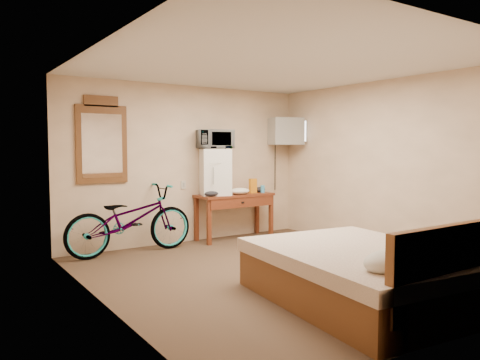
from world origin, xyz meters
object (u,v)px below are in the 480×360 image
(wall_mirror, at_px, (102,141))
(bed, at_px, (367,273))
(crt_television, at_px, (286,131))
(bicycle, at_px, (130,220))
(microwave, at_px, (215,139))
(mini_fridge, at_px, (215,172))
(blue_cup, at_px, (263,189))
(desk, at_px, (236,202))

(wall_mirror, bearing_deg, bed, -68.64)
(crt_television, height_order, bicycle, crt_television)
(bicycle, bearing_deg, microwave, -86.73)
(mini_fridge, bearing_deg, blue_cup, -6.35)
(crt_television, bearing_deg, mini_fridge, 178.12)
(crt_television, relative_size, bed, 0.29)
(desk, relative_size, bed, 0.56)
(mini_fridge, height_order, microwave, microwave)
(mini_fridge, bearing_deg, wall_mirror, 173.34)
(blue_cup, bearing_deg, mini_fridge, 173.65)
(desk, relative_size, crt_television, 1.95)
(bicycle, bearing_deg, blue_cup, -90.83)
(mini_fridge, xyz_separation_m, wall_mirror, (-1.76, 0.21, 0.49))
(blue_cup, bearing_deg, desk, 176.49)
(bed, bearing_deg, blue_cup, 69.89)
(blue_cup, distance_m, wall_mirror, 2.78)
(crt_television, distance_m, wall_mirror, 3.20)
(microwave, height_order, blue_cup, microwave)
(mini_fridge, bearing_deg, bicycle, -175.44)
(wall_mirror, xyz_separation_m, bicycle, (0.28, -0.32, -1.12))
(blue_cup, xyz_separation_m, crt_television, (0.54, 0.05, 0.99))
(blue_cup, xyz_separation_m, bed, (-1.22, -3.34, -0.52))
(crt_television, xyz_separation_m, wall_mirror, (-3.18, 0.25, -0.19))
(desk, distance_m, bicycle, 1.84)
(wall_mirror, bearing_deg, crt_television, -4.53)
(wall_mirror, relative_size, bicycle, 0.67)
(mini_fridge, distance_m, blue_cup, 0.94)
(microwave, height_order, wall_mirror, wall_mirror)
(mini_fridge, height_order, blue_cup, mini_fridge)
(desk, distance_m, crt_television, 1.58)
(mini_fridge, height_order, wall_mirror, wall_mirror)
(crt_television, xyz_separation_m, bed, (-1.76, -3.39, -1.51))
(mini_fridge, bearing_deg, crt_television, -1.88)
(mini_fridge, height_order, bed, mini_fridge)
(desk, height_order, mini_fridge, mini_fridge)
(desk, bearing_deg, crt_television, 1.05)
(blue_cup, height_order, bed, bed)
(microwave, bearing_deg, blue_cup, 7.89)
(mini_fridge, relative_size, blue_cup, 5.97)
(bed, bearing_deg, mini_fridge, 84.41)
(wall_mirror, distance_m, bicycle, 1.20)
(blue_cup, bearing_deg, crt_television, 5.52)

